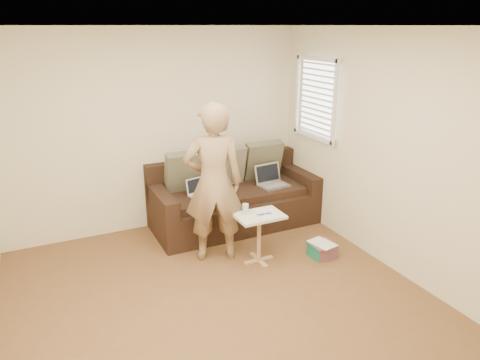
{
  "coord_description": "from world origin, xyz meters",
  "views": [
    {
      "loc": [
        -1.49,
        -3.37,
        2.61
      ],
      "look_at": [
        0.8,
        1.4,
        0.78
      ],
      "focal_mm": 33.75,
      "sensor_mm": 36.0,
      "label": 1
    }
  ],
  "objects_px": {
    "sofa": "(235,196)",
    "striped_box": "(322,250)",
    "person": "(214,183)",
    "drinking_glass": "(245,209)",
    "laptop_white": "(202,196)",
    "laptop_silver": "(274,186)",
    "side_table": "(259,238)"
  },
  "relations": [
    {
      "from": "sofa",
      "to": "person",
      "type": "distance_m",
      "value": 1.06
    },
    {
      "from": "side_table",
      "to": "drinking_glass",
      "type": "bearing_deg",
      "value": 148.44
    },
    {
      "from": "person",
      "to": "side_table",
      "type": "xyz_separation_m",
      "value": [
        0.42,
        -0.31,
        -0.63
      ]
    },
    {
      "from": "person",
      "to": "drinking_glass",
      "type": "relative_size",
      "value": 15.4
    },
    {
      "from": "drinking_glass",
      "to": "striped_box",
      "type": "bearing_deg",
      "value": -19.95
    },
    {
      "from": "striped_box",
      "to": "sofa",
      "type": "bearing_deg",
      "value": 113.31
    },
    {
      "from": "laptop_silver",
      "to": "striped_box",
      "type": "distance_m",
      "value": 1.21
    },
    {
      "from": "laptop_white",
      "to": "drinking_glass",
      "type": "height_order",
      "value": "drinking_glass"
    },
    {
      "from": "laptop_silver",
      "to": "drinking_glass",
      "type": "relative_size",
      "value": 3.35
    },
    {
      "from": "person",
      "to": "drinking_glass",
      "type": "xyz_separation_m",
      "value": [
        0.29,
        -0.23,
        -0.28
      ]
    },
    {
      "from": "person",
      "to": "sofa",
      "type": "bearing_deg",
      "value": -113.66
    },
    {
      "from": "side_table",
      "to": "laptop_white",
      "type": "bearing_deg",
      "value": 107.5
    },
    {
      "from": "person",
      "to": "laptop_white",
      "type": "bearing_deg",
      "value": -83.22
    },
    {
      "from": "person",
      "to": "side_table",
      "type": "height_order",
      "value": "person"
    },
    {
      "from": "striped_box",
      "to": "drinking_glass",
      "type": "bearing_deg",
      "value": 160.05
    },
    {
      "from": "laptop_silver",
      "to": "laptop_white",
      "type": "xyz_separation_m",
      "value": [
        -1.03,
        0.09,
        0.0
      ]
    },
    {
      "from": "person",
      "to": "drinking_glass",
      "type": "distance_m",
      "value": 0.46
    },
    {
      "from": "side_table",
      "to": "sofa",
      "type": "bearing_deg",
      "value": 80.28
    },
    {
      "from": "laptop_white",
      "to": "side_table",
      "type": "bearing_deg",
      "value": -85.97
    },
    {
      "from": "drinking_glass",
      "to": "striped_box",
      "type": "distance_m",
      "value": 1.07
    },
    {
      "from": "sofa",
      "to": "person",
      "type": "height_order",
      "value": "person"
    },
    {
      "from": "side_table",
      "to": "person",
      "type": "bearing_deg",
      "value": 143.14
    },
    {
      "from": "laptop_white",
      "to": "striped_box",
      "type": "relative_size",
      "value": 1.08
    },
    {
      "from": "drinking_glass",
      "to": "laptop_white",
      "type": "bearing_deg",
      "value": 101.11
    },
    {
      "from": "sofa",
      "to": "drinking_glass",
      "type": "distance_m",
      "value": 1.03
    },
    {
      "from": "laptop_silver",
      "to": "laptop_white",
      "type": "relative_size",
      "value": 1.33
    },
    {
      "from": "laptop_white",
      "to": "drinking_glass",
      "type": "bearing_deg",
      "value": -92.37
    },
    {
      "from": "sofa",
      "to": "striped_box",
      "type": "distance_m",
      "value": 1.42
    },
    {
      "from": "sofa",
      "to": "laptop_silver",
      "type": "height_order",
      "value": "sofa"
    },
    {
      "from": "person",
      "to": "striped_box",
      "type": "height_order",
      "value": "person"
    },
    {
      "from": "side_table",
      "to": "striped_box",
      "type": "relative_size",
      "value": 2.1
    },
    {
      "from": "laptop_silver",
      "to": "side_table",
      "type": "height_order",
      "value": "laptop_silver"
    }
  ]
}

